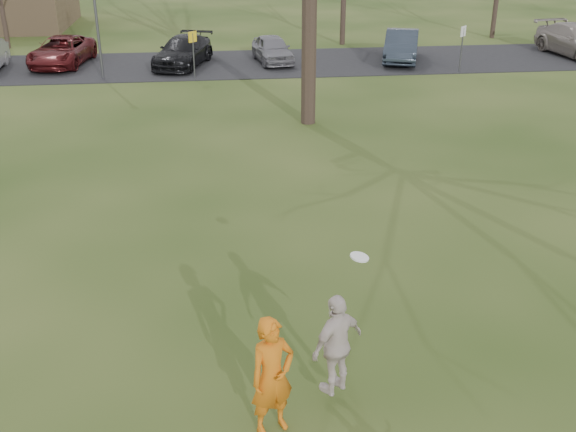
{
  "coord_description": "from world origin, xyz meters",
  "views": [
    {
      "loc": [
        -1.38,
        -7.75,
        6.92
      ],
      "look_at": [
        0.0,
        4.0,
        1.5
      ],
      "focal_mm": 42.22,
      "sensor_mm": 36.0,
      "label": 1
    }
  ],
  "objects_px": {
    "player_defender": "(272,377)",
    "car_4": "(272,49)",
    "car_5": "(401,46)",
    "car_2": "(62,51)",
    "catching_play": "(337,344)",
    "car_3": "(183,52)"
  },
  "relations": [
    {
      "from": "car_2",
      "to": "car_3",
      "type": "relative_size",
      "value": 1.02
    },
    {
      "from": "car_5",
      "to": "catching_play",
      "type": "xyz_separation_m",
      "value": [
        -7.66,
        -24.24,
        0.28
      ]
    },
    {
      "from": "car_2",
      "to": "car_3",
      "type": "height_order",
      "value": "car_3"
    },
    {
      "from": "car_4",
      "to": "catching_play",
      "type": "height_order",
      "value": "catching_play"
    },
    {
      "from": "player_defender",
      "to": "car_4",
      "type": "height_order",
      "value": "player_defender"
    },
    {
      "from": "player_defender",
      "to": "catching_play",
      "type": "distance_m",
      "value": 1.13
    },
    {
      "from": "car_4",
      "to": "catching_play",
      "type": "xyz_separation_m",
      "value": [
        -1.41,
        -24.65,
        0.37
      ]
    },
    {
      "from": "car_3",
      "to": "car_5",
      "type": "relative_size",
      "value": 1.05
    },
    {
      "from": "car_3",
      "to": "car_4",
      "type": "relative_size",
      "value": 1.23
    },
    {
      "from": "player_defender",
      "to": "car_5",
      "type": "bearing_deg",
      "value": 46.36
    },
    {
      "from": "player_defender",
      "to": "car_2",
      "type": "xyz_separation_m",
      "value": [
        -7.54,
        25.69,
        -0.23
      ]
    },
    {
      "from": "player_defender",
      "to": "car_2",
      "type": "distance_m",
      "value": 26.78
    },
    {
      "from": "player_defender",
      "to": "catching_play",
      "type": "height_order",
      "value": "catching_play"
    },
    {
      "from": "car_2",
      "to": "car_4",
      "type": "bearing_deg",
      "value": 5.03
    },
    {
      "from": "car_4",
      "to": "car_5",
      "type": "xyz_separation_m",
      "value": [
        6.25,
        -0.41,
        0.09
      ]
    },
    {
      "from": "car_4",
      "to": "car_5",
      "type": "relative_size",
      "value": 0.85
    },
    {
      "from": "car_2",
      "to": "car_5",
      "type": "bearing_deg",
      "value": 4.78
    },
    {
      "from": "car_3",
      "to": "catching_play",
      "type": "xyz_separation_m",
      "value": [
        2.84,
        -24.36,
        0.33
      ]
    },
    {
      "from": "car_4",
      "to": "car_5",
      "type": "bearing_deg",
      "value": -11.63
    },
    {
      "from": "car_4",
      "to": "catching_play",
      "type": "relative_size",
      "value": 1.63
    },
    {
      "from": "car_2",
      "to": "car_5",
      "type": "distance_m",
      "value": 16.24
    },
    {
      "from": "car_3",
      "to": "car_2",
      "type": "bearing_deg",
      "value": -170.93
    }
  ]
}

